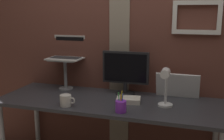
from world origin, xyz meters
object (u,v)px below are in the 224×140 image
Objects in this scene: monitor at (125,70)px; whiteboard_panel at (177,86)px; laptop at (68,52)px; desk_lamp at (165,84)px; coffee_mug at (66,100)px; pen_cup at (121,106)px.

whiteboard_panel is at bearing 4.37° from monitor.
laptop is (-0.61, 0.07, 0.13)m from monitor.
desk_lamp is (-0.08, -0.31, 0.09)m from whiteboard_panel.
whiteboard_panel is (0.47, 0.04, -0.12)m from monitor.
pen_cup is at bearing 0.03° from coffee_mug.
whiteboard_panel is 0.99m from coffee_mug.
laptop is 0.88× the size of whiteboard_panel.
coffee_mug is at bearing -66.42° from laptop.
monitor is 3.29× the size of coffee_mug.
monitor is 0.49m from whiteboard_panel.
monitor is at bearing 50.63° from coffee_mug.
desk_lamp is 1.90× the size of pen_cup.
desk_lamp is at bearing -18.85° from laptop.
desk_lamp is 0.39m from pen_cup.
laptop is 1.92× the size of pen_cup.
laptop is at bearing 142.68° from pen_cup.
monitor reaches higher than coffee_mug.
desk_lamp reaches higher than coffee_mug.
whiteboard_panel reaches higher than pen_cup.
coffee_mug is at bearing -166.37° from desk_lamp.
pen_cup is 0.47m from coffee_mug.
laptop is at bearing 178.29° from whiteboard_panel.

